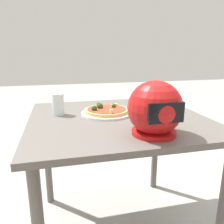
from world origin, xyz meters
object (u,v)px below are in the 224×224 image
motorcycle_helmet (155,109)px  dining_table (118,133)px  pizza (106,110)px  drinking_glass (58,104)px

motorcycle_helmet → dining_table: bearing=-74.6°
pizza → motorcycle_helmet: bearing=109.5°
pizza → drinking_glass: drinking_glass is taller
pizza → motorcycle_helmet: size_ratio=1.07×
motorcycle_helmet → drinking_glass: (0.42, -0.44, -0.05)m
dining_table → pizza: (0.05, -0.08, 0.12)m
motorcycle_helmet → drinking_glass: motorcycle_helmet is taller
drinking_glass → motorcycle_helmet: bearing=133.5°
pizza → motorcycle_helmet: 0.42m
pizza → drinking_glass: bearing=-9.8°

